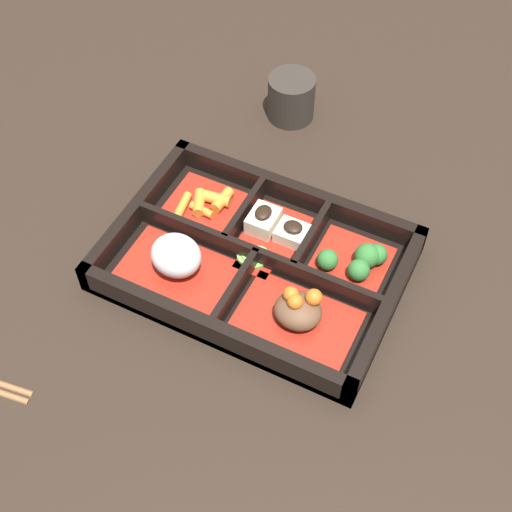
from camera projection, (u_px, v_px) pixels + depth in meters
name	position (u px, v px, depth m)	size (l,w,h in m)	color
ground_plane	(256.00, 269.00, 0.85)	(3.00, 3.00, 0.00)	black
bento_base	(256.00, 266.00, 0.84)	(0.34, 0.24, 0.01)	black
bento_rim	(257.00, 258.00, 0.83)	(0.34, 0.24, 0.04)	black
bowl_stew	(298.00, 313.00, 0.78)	(0.13, 0.08, 0.05)	maroon
bowl_rice	(177.00, 259.00, 0.81)	(0.13, 0.08, 0.06)	maroon
bowl_greens	(357.00, 260.00, 0.83)	(0.09, 0.08, 0.03)	maroon
bowl_tofu	(276.00, 228.00, 0.86)	(0.07, 0.08, 0.04)	maroon
bowl_carrots	(205.00, 204.00, 0.89)	(0.09, 0.08, 0.02)	maroon
bowl_pickles	(254.00, 259.00, 0.84)	(0.04, 0.04, 0.01)	maroon
tea_cup	(291.00, 97.00, 0.99)	(0.07, 0.07, 0.06)	#2D2823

